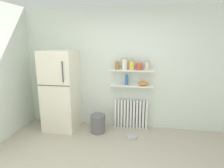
{
  "coord_description": "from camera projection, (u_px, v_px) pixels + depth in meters",
  "views": [
    {
      "loc": [
        0.43,
        -2.07,
        1.92
      ],
      "look_at": [
        -0.19,
        1.6,
        1.05
      ],
      "focal_mm": 30.86,
      "sensor_mm": 36.0,
      "label": 1
    }
  ],
  "objects": [
    {
      "name": "vase",
      "position": [
        127.0,
        80.0,
        4.06
      ],
      "size": [
        0.07,
        0.07,
        0.2
      ],
      "primitive_type": "cylinder",
      "color": "#38609E",
      "rests_on": "wall_shelf_lower"
    },
    {
      "name": "storage_jar_4",
      "position": [
        147.0,
        65.0,
        3.92
      ],
      "size": [
        0.09,
        0.09,
        0.19
      ],
      "color": "beige",
      "rests_on": "wall_shelf_upper"
    },
    {
      "name": "storage_jar_0",
      "position": [
        117.0,
        65.0,
        4.02
      ],
      "size": [
        0.09,
        0.09,
        0.18
      ],
      "color": "olive",
      "rests_on": "wall_shelf_upper"
    },
    {
      "name": "wall_shelf_upper",
      "position": [
        132.0,
        70.0,
        3.99
      ],
      "size": [
        0.91,
        0.22,
        0.02
      ],
      "primitive_type": "cube",
      "color": "white"
    },
    {
      "name": "wall_shelf_lower",
      "position": [
        131.0,
        86.0,
        4.06
      ],
      "size": [
        0.91,
        0.22,
        0.02
      ],
      "primitive_type": "cube",
      "color": "white"
    },
    {
      "name": "back_wall",
      "position": [
        124.0,
        68.0,
        4.17
      ],
      "size": [
        7.04,
        0.1,
        2.6
      ],
      "primitive_type": "cube",
      "color": "silver",
      "rests_on": "ground_plane"
    },
    {
      "name": "shelf_bowl",
      "position": [
        143.0,
        84.0,
        4.01
      ],
      "size": [
        0.19,
        0.19,
        0.08
      ],
      "primitive_type": "ellipsoid",
      "color": "orange",
      "rests_on": "wall_shelf_lower"
    },
    {
      "name": "storage_jar_3",
      "position": [
        139.0,
        66.0,
        3.94
      ],
      "size": [
        0.12,
        0.12,
        0.16
      ],
      "color": "#C64C38",
      "rests_on": "wall_shelf_upper"
    },
    {
      "name": "ground_plane",
      "position": [
        112.0,
        166.0,
        2.98
      ],
      "size": [
        7.04,
        7.04,
        0.0
      ],
      "primitive_type": "plane",
      "color": "#B2A893"
    },
    {
      "name": "trash_bin",
      "position": [
        98.0,
        124.0,
        4.04
      ],
      "size": [
        0.31,
        0.31,
        0.38
      ],
      "primitive_type": "cylinder",
      "color": "slate",
      "rests_on": "ground_plane"
    },
    {
      "name": "radiator",
      "position": [
        131.0,
        114.0,
        4.24
      ],
      "size": [
        0.72,
        0.12,
        0.63
      ],
      "color": "white",
      "rests_on": "ground_plane"
    },
    {
      "name": "refrigerator",
      "position": [
        61.0,
        90.0,
        4.12
      ],
      "size": [
        0.68,
        0.69,
        1.7
      ],
      "color": "silver",
      "rests_on": "ground_plane"
    },
    {
      "name": "pet_food_bowl",
      "position": [
        132.0,
        137.0,
        3.83
      ],
      "size": [
        0.2,
        0.2,
        0.05
      ],
      "primitive_type": "cylinder",
      "color": "#B7B7BC",
      "rests_on": "ground_plane"
    },
    {
      "name": "storage_jar_1",
      "position": [
        125.0,
        64.0,
        3.99
      ],
      "size": [
        0.12,
        0.12,
        0.24
      ],
      "color": "silver",
      "rests_on": "wall_shelf_upper"
    },
    {
      "name": "storage_jar_2",
      "position": [
        132.0,
        65.0,
        3.96
      ],
      "size": [
        0.11,
        0.11,
        0.2
      ],
      "color": "yellow",
      "rests_on": "wall_shelf_upper"
    }
  ]
}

